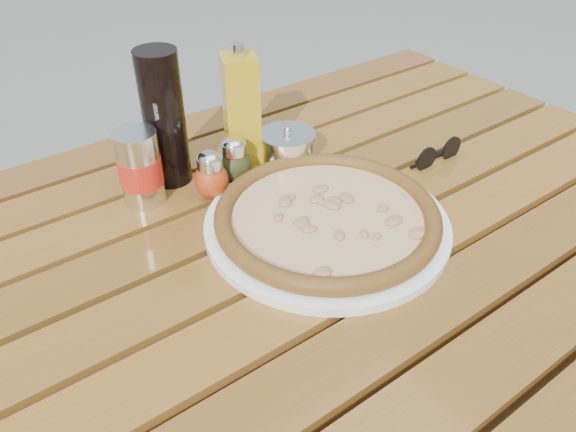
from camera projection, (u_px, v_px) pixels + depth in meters
table at (296, 278)px, 0.85m from camera, size 1.40×0.90×0.75m
plate at (327, 224)px, 0.83m from camera, size 0.39×0.39×0.01m
pizza at (327, 215)px, 0.82m from camera, size 0.41×0.41×0.03m
pepper_shaker at (211, 176)px, 0.87m from camera, size 0.07×0.07×0.08m
oregano_shaker at (235, 161)px, 0.91m from camera, size 0.07×0.07×0.08m
dark_bottle at (164, 119)px, 0.87m from camera, size 0.09×0.09×0.22m
soda_can at (140, 168)px, 0.85m from camera, size 0.07×0.07×0.12m
olive_oil_cruet at (242, 111)px, 0.93m from camera, size 0.07×0.07×0.21m
parmesan_tin at (287, 148)px, 0.96m from camera, size 0.10×0.10×0.07m
sunglasses at (438, 154)px, 0.97m from camera, size 0.11×0.02×0.04m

